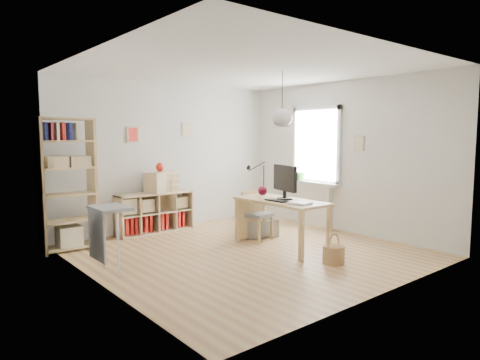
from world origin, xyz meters
TOP-DOWN VIEW (x-y plane):
  - ground at (0.00, 0.00)m, footprint 4.50×4.50m
  - room_shell at (0.55, -0.15)m, footprint 4.50×4.50m
  - window_unit at (2.23, 0.60)m, footprint 0.07×1.16m
  - radiator at (2.19, 0.60)m, footprint 0.10×0.80m
  - windowsill at (2.14, 0.60)m, footprint 0.22×1.20m
  - desk at (0.55, -0.15)m, footprint 0.70×1.50m
  - cube_shelf at (-0.47, 2.08)m, footprint 1.40×0.38m
  - tall_bookshelf at (-2.04, 1.80)m, footprint 0.80×0.38m
  - side_table at (-2.04, 0.35)m, footprint 0.40×0.55m
  - chair at (0.60, 0.51)m, footprint 0.45×0.45m
  - wicker_basket at (0.51, -1.20)m, footprint 0.30×0.30m
  - storage_chest at (0.83, 0.69)m, footprint 0.75×0.80m
  - monitor at (0.63, -0.15)m, footprint 0.24×0.60m
  - keyboard at (0.40, -0.20)m, footprint 0.14×0.38m
  - task_lamp at (0.57, 0.46)m, footprint 0.48×0.18m
  - yarn_ball at (0.66, 0.39)m, footprint 0.15×0.15m
  - paper_tray at (0.46, -0.62)m, footprint 0.30×0.35m
  - drawer_chest at (-0.31, 2.04)m, footprint 0.70×0.53m
  - red_vase at (-0.33, 2.04)m, footprint 0.14×0.14m
  - potted_plant at (2.12, 0.93)m, footprint 0.39×0.35m

SIDE VIEW (x-z plane):
  - ground at x=0.00m, z-range 0.00..0.00m
  - wicker_basket at x=0.51m, z-range -0.07..0.34m
  - storage_chest at x=0.83m, z-range -0.11..0.51m
  - cube_shelf at x=-0.47m, z-range -0.06..0.66m
  - radiator at x=2.19m, z-range 0.00..0.80m
  - chair at x=0.60m, z-range 0.06..0.86m
  - desk at x=0.55m, z-range 0.28..1.03m
  - side_table at x=-2.04m, z-range 0.24..1.09m
  - keyboard at x=0.40m, z-range 0.75..0.77m
  - paper_tray at x=0.46m, z-range 0.75..0.78m
  - yarn_ball at x=0.66m, z-range 0.75..0.90m
  - windowsill at x=2.14m, z-range 0.80..0.86m
  - drawer_chest at x=-0.31m, z-range 0.72..1.08m
  - potted_plant at x=2.12m, z-range 0.86..1.23m
  - monitor at x=0.63m, z-range 0.78..1.31m
  - tall_bookshelf at x=-2.04m, z-range 0.09..2.09m
  - task_lamp at x=0.57m, z-range 0.84..1.35m
  - red_vase at x=-0.33m, z-range 1.08..1.25m
  - window_unit at x=2.23m, z-range 0.82..2.28m
  - room_shell at x=0.55m, z-range -0.25..4.25m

